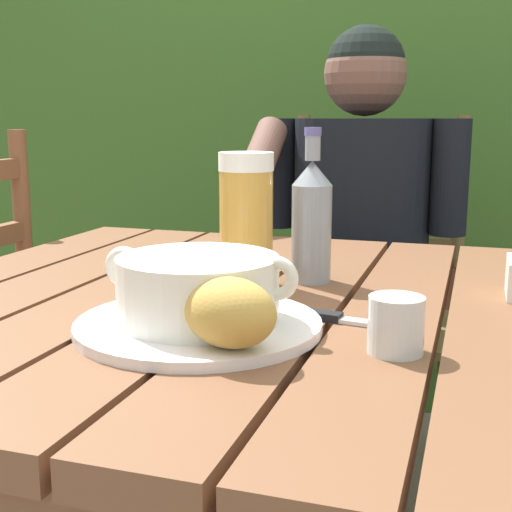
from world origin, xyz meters
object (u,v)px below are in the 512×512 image
at_px(soup_bowl, 198,287).
at_px(chair_near_diner, 368,307).
at_px(serving_plate, 199,325).
at_px(bread_roll, 230,312).
at_px(table_knife, 339,319).
at_px(beer_bottle, 312,219).
at_px(beer_glass, 246,219).
at_px(person_eating, 356,238).
at_px(water_glass_small, 396,325).

bearing_deg(soup_bowl, chair_near_diner, 88.15).
height_order(serving_plate, soup_bowl, soup_bowl).
xyz_separation_m(bread_roll, table_knife, (0.08, 0.16, -0.04)).
bearing_deg(table_knife, bread_roll, -116.81).
height_order(bread_roll, beer_bottle, beer_bottle).
bearing_deg(beer_glass, serving_plate, -85.42).
xyz_separation_m(person_eating, bread_roll, (0.03, -0.96, 0.09)).
bearing_deg(beer_bottle, water_glass_small, -61.00).
bearing_deg(water_glass_small, person_eating, 102.17).
bearing_deg(soup_bowl, serving_plate, 0.00).
height_order(soup_bowl, bread_roll, soup_bowl).
relative_size(bread_roll, table_knife, 0.76).
height_order(chair_near_diner, water_glass_small, chair_near_diner).
xyz_separation_m(chair_near_diner, serving_plate, (-0.04, -1.08, 0.26)).
bearing_deg(table_knife, chair_near_diner, 96.39).
relative_size(person_eating, soup_bowl, 5.03).
relative_size(soup_bowl, water_glass_small, 3.91).
relative_size(bread_roll, beer_bottle, 0.52).
relative_size(chair_near_diner, table_knife, 6.30).
distance_m(beer_bottle, table_knife, 0.23).
height_order(soup_bowl, water_glass_small, soup_bowl).
bearing_deg(beer_bottle, chair_near_diner, 92.25).
xyz_separation_m(chair_near_diner, person_eating, (-0.00, -0.20, 0.22)).
bearing_deg(beer_glass, chair_near_diner, 86.46).
bearing_deg(serving_plate, soup_bowl, 0.00).
bearing_deg(bread_roll, beer_bottle, 90.02).
distance_m(serving_plate, table_knife, 0.17).
relative_size(person_eating, serving_plate, 4.17).
height_order(soup_bowl, beer_glass, beer_glass).
bearing_deg(person_eating, serving_plate, -92.08).
xyz_separation_m(beer_bottle, table_knife, (0.08, -0.19, -0.09)).
bearing_deg(chair_near_diner, water_glass_small, -80.17).
bearing_deg(beer_glass, bread_roll, -74.37).
bearing_deg(chair_near_diner, serving_plate, -91.85).
relative_size(chair_near_diner, bread_roll, 8.30).
distance_m(person_eating, table_knife, 0.81).
distance_m(serving_plate, beer_glass, 0.24).
xyz_separation_m(beer_glass, beer_bottle, (0.08, 0.05, -0.00)).
distance_m(beer_glass, beer_bottle, 0.10).
relative_size(soup_bowl, beer_bottle, 1.04).
distance_m(beer_bottle, water_glass_small, 0.33).
relative_size(bread_roll, water_glass_small, 1.97).
xyz_separation_m(serving_plate, beer_glass, (-0.02, 0.23, 0.09)).
distance_m(serving_plate, beer_bottle, 0.30).
relative_size(chair_near_diner, water_glass_small, 16.37).
distance_m(bread_roll, beer_glass, 0.32).
relative_size(serving_plate, water_glass_small, 4.72).
bearing_deg(table_knife, water_glass_small, -49.67).
height_order(chair_near_diner, beer_glass, chair_near_diner).
xyz_separation_m(serving_plate, beer_bottle, (0.07, 0.27, 0.09)).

